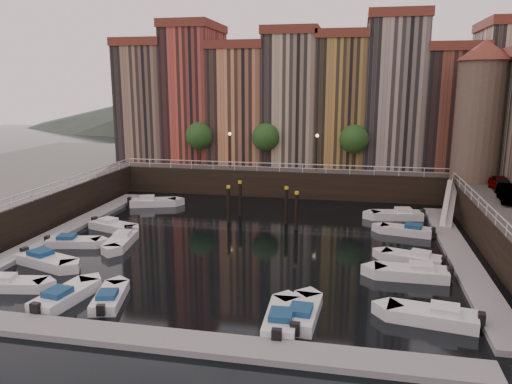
% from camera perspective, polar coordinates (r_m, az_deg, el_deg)
% --- Properties ---
extents(ground, '(200.00, 200.00, 0.00)m').
position_cam_1_polar(ground, '(41.14, -0.78, -5.61)').
color(ground, black).
rests_on(ground, ground).
extents(quay_far, '(80.00, 20.00, 3.00)m').
position_cam_1_polar(quay_far, '(65.74, 4.03, 2.51)').
color(quay_far, black).
rests_on(quay_far, ground).
extents(dock_left, '(2.00, 28.00, 0.35)m').
position_cam_1_polar(dock_left, '(46.32, -21.11, -4.17)').
color(dock_left, gray).
rests_on(dock_left, ground).
extents(dock_right, '(2.00, 28.00, 0.35)m').
position_cam_1_polar(dock_right, '(40.06, 22.33, -6.81)').
color(dock_right, gray).
rests_on(dock_right, ground).
extents(dock_near, '(30.00, 2.00, 0.35)m').
position_cam_1_polar(dock_near, '(26.02, -9.11, -16.53)').
color(dock_near, gray).
rests_on(dock_near, ground).
extents(mountains, '(145.00, 100.00, 18.00)m').
position_cam_1_polar(mountains, '(148.47, 9.08, 10.34)').
color(mountains, '#2D382D').
rests_on(mountains, ground).
extents(far_terrace, '(48.70, 10.30, 17.50)m').
position_cam_1_polar(far_terrace, '(61.97, 6.95, 10.65)').
color(far_terrace, '#90715B').
rests_on(far_terrace, quay_far).
extents(corner_tower, '(5.20, 5.20, 13.80)m').
position_cam_1_polar(corner_tower, '(54.07, 24.22, 8.64)').
color(corner_tower, '#6B5B4C').
rests_on(corner_tower, quay_right).
extents(promenade_trees, '(21.20, 3.20, 5.20)m').
position_cam_1_polar(promenade_trees, '(57.59, 1.76, 6.26)').
color(promenade_trees, black).
rests_on(promenade_trees, quay_far).
extents(street_lamps, '(10.36, 0.36, 4.18)m').
position_cam_1_polar(street_lamps, '(56.63, 1.92, 5.45)').
color(street_lamps, black).
rests_on(street_lamps, quay_far).
extents(railings, '(36.08, 34.04, 0.52)m').
position_cam_1_polar(railings, '(44.82, 0.53, 0.90)').
color(railings, white).
rests_on(railings, ground).
extents(gangway, '(2.78, 8.32, 3.73)m').
position_cam_1_polar(gangway, '(50.20, 21.25, -0.89)').
color(gangway, white).
rests_on(gangway, ground).
extents(mooring_pilings, '(6.83, 3.99, 3.78)m').
position_cam_1_polar(mooring_pilings, '(46.00, 0.70, -1.53)').
color(mooring_pilings, black).
rests_on(mooring_pilings, ground).
extents(boat_left_0, '(4.43, 2.21, 0.99)m').
position_cam_1_polar(boat_left_0, '(35.36, -26.21, -9.42)').
color(boat_left_0, silver).
rests_on(boat_left_0, ground).
extents(boat_left_1, '(5.07, 3.17, 1.14)m').
position_cam_1_polar(boat_left_1, '(38.67, -22.89, -7.20)').
color(boat_left_1, silver).
rests_on(boat_left_1, ground).
extents(boat_left_2, '(4.43, 2.30, 0.99)m').
position_cam_1_polar(boat_left_2, '(42.39, -20.23, -5.38)').
color(boat_left_2, silver).
rests_on(boat_left_2, ground).
extents(boat_left_3, '(4.78, 3.03, 1.07)m').
position_cam_1_polar(boat_left_3, '(45.82, -16.11, -3.75)').
color(boat_left_3, silver).
rests_on(boat_left_3, ground).
extents(boat_left_4, '(5.14, 3.22, 1.15)m').
position_cam_1_polar(boat_left_4, '(53.81, -11.79, -1.13)').
color(boat_left_4, silver).
rests_on(boat_left_4, ground).
extents(boat_right_0, '(5.08, 2.53, 1.14)m').
position_cam_1_polar(boat_right_0, '(29.33, 19.71, -13.20)').
color(boat_right_0, silver).
rests_on(boat_right_0, ground).
extents(boat_right_1, '(5.01, 1.84, 1.15)m').
position_cam_1_polar(boat_right_1, '(35.04, 17.48, -8.79)').
color(boat_right_1, silver).
rests_on(boat_right_1, ground).
extents(boat_right_2, '(4.55, 2.79, 1.02)m').
position_cam_1_polar(boat_right_2, '(37.92, 17.56, -7.23)').
color(boat_right_2, silver).
rests_on(boat_right_2, ground).
extents(boat_right_3, '(4.61, 2.46, 1.03)m').
position_cam_1_polar(boat_right_3, '(44.67, 16.92, -4.23)').
color(boat_right_3, silver).
rests_on(boat_right_3, ground).
extents(boat_right_4, '(5.09, 2.56, 1.14)m').
position_cam_1_polar(boat_right_4, '(49.47, 15.92, -2.53)').
color(boat_right_4, silver).
rests_on(boat_right_4, ground).
extents(boat_near_0, '(2.40, 4.86, 1.09)m').
position_cam_1_polar(boat_near_0, '(32.10, -21.09, -11.07)').
color(boat_near_0, silver).
rests_on(boat_near_0, ground).
extents(boat_near_1, '(2.44, 4.30, 0.96)m').
position_cam_1_polar(boat_near_1, '(31.17, -16.39, -11.53)').
color(boat_near_1, silver).
rests_on(boat_near_1, ground).
extents(boat_near_2, '(1.84, 4.71, 1.08)m').
position_cam_1_polar(boat_near_2, '(27.49, 2.98, -14.28)').
color(boat_near_2, silver).
rests_on(boat_near_2, ground).
extents(boat_near_3, '(1.92, 4.67, 1.06)m').
position_cam_1_polar(boat_near_3, '(28.14, 5.29, -13.67)').
color(boat_near_3, silver).
rests_on(boat_near_3, ground).
extents(car_a, '(1.61, 3.89, 1.32)m').
position_cam_1_polar(car_a, '(50.59, 26.16, 0.79)').
color(car_a, gray).
rests_on(car_a, quay_right).
extents(car_b, '(2.00, 4.53, 1.45)m').
position_cam_1_polar(car_b, '(45.97, 27.02, -0.26)').
color(car_b, gray).
rests_on(car_b, quay_right).
extents(boat_extra_710, '(2.32, 4.77, 1.07)m').
position_cam_1_polar(boat_extra_710, '(41.43, -15.15, -5.40)').
color(boat_extra_710, silver).
rests_on(boat_extra_710, ground).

